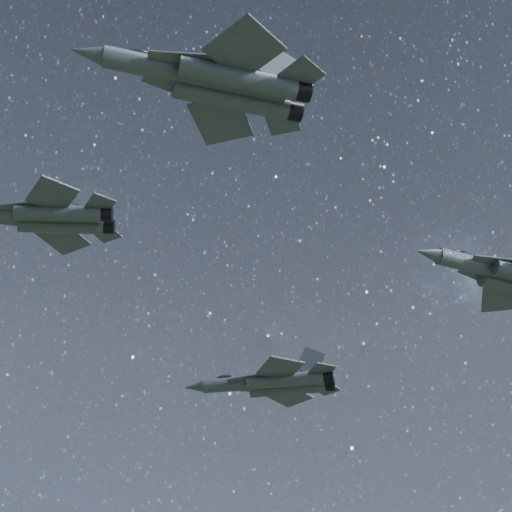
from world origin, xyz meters
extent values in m
cylinder|color=#363E44|center=(-21.37, 1.10, 150.88)|extent=(6.97, 2.55, 1.44)
cube|color=#363E44|center=(-16.64, 0.30, 150.83)|extent=(7.69, 2.62, 1.20)
cylinder|color=#363E44|center=(-16.43, -0.67, 150.42)|extent=(7.88, 2.70, 1.44)
cylinder|color=#363E44|center=(-16.13, 1.15, 150.42)|extent=(7.88, 2.70, 1.44)
cylinder|color=black|center=(-12.25, -1.37, 150.42)|extent=(1.40, 1.51, 1.33)
cylinder|color=black|center=(-11.94, 0.45, 150.42)|extent=(1.40, 1.51, 1.33)
cube|color=#363E44|center=(-19.94, -0.41, 150.77)|extent=(4.85, 2.63, 0.11)
cube|color=#363E44|center=(-19.53, 2.05, 150.77)|extent=(4.82, 1.14, 0.11)
cube|color=#363E44|center=(-16.98, -2.82, 150.60)|extent=(4.76, 5.01, 0.18)
cube|color=#363E44|center=(-15.94, 3.37, 150.60)|extent=(5.25, 5.29, 0.18)
cube|color=#363E44|center=(-12.81, -2.49, 150.60)|extent=(2.79, 2.90, 0.14)
cube|color=#363E44|center=(-12.11, 1.69, 150.60)|extent=(3.10, 3.13, 0.14)
cube|color=#363E44|center=(-13.83, -1.34, 152.17)|extent=(3.14, 0.93, 3.28)
cube|color=#363E44|center=(-13.45, 0.94, 152.17)|extent=(3.22, 0.55, 3.28)
cylinder|color=#363E44|center=(3.99, 20.47, 145.95)|extent=(7.53, 4.23, 1.58)
cone|color=#363E44|center=(-0.52, 22.26, 145.95)|extent=(2.78, 2.21, 1.41)
ellipsoid|color=black|center=(2.86, 20.92, 146.70)|extent=(2.63, 1.87, 0.78)
cube|color=#363E44|center=(8.87, 18.53, 145.90)|extent=(8.26, 4.47, 1.31)
cylinder|color=#363E44|center=(8.87, 17.44, 145.44)|extent=(8.47, 4.60, 1.58)
cylinder|color=#363E44|center=(9.62, 19.32, 145.44)|extent=(8.47, 4.60, 1.58)
cylinder|color=black|center=(13.19, 15.72, 145.44)|extent=(1.76, 1.84, 1.45)
cylinder|color=black|center=(13.94, 17.60, 145.44)|extent=(1.76, 1.84, 1.45)
cube|color=#363E44|center=(5.17, 18.53, 145.82)|extent=(5.02, 3.77, 0.12)
cube|color=#363E44|center=(6.18, 21.06, 145.82)|extent=(5.37, 2.07, 0.12)
cube|color=#363E44|center=(7.79, 15.26, 145.64)|extent=(4.55, 4.96, 0.20)
cube|color=#363E44|center=(10.33, 21.64, 145.64)|extent=(5.77, 5.67, 0.20)
cube|color=#363E44|center=(12.33, 14.65, 145.64)|extent=(2.66, 2.84, 0.15)
cube|color=#363E44|center=(14.05, 18.97, 145.64)|extent=(3.42, 3.39, 0.15)
cube|color=#363E44|center=(11.50, 16.12, 147.36)|extent=(3.22, 1.71, 3.60)
cube|color=#363E44|center=(12.43, 18.47, 147.36)|extent=(3.41, 1.18, 3.60)
cylinder|color=#363E44|center=(-9.62, -21.82, 147.45)|extent=(7.31, 1.95, 1.52)
cone|color=#363E44|center=(-14.30, -22.09, 147.45)|extent=(2.42, 1.50, 1.37)
ellipsoid|color=black|center=(-10.79, -21.88, 148.18)|extent=(2.38, 1.16, 0.75)
cube|color=#363E44|center=(-4.55, -21.52, 147.40)|extent=(8.09, 1.94, 1.27)
cylinder|color=#363E44|center=(-4.10, -22.47, 146.96)|extent=(8.29, 2.01, 1.52)
cylinder|color=#363E44|center=(-4.21, -20.52, 146.96)|extent=(8.29, 2.01, 1.52)
cylinder|color=black|center=(0.39, -22.20, 146.96)|extent=(1.35, 1.48, 1.41)
cylinder|color=black|center=(0.27, -20.25, 146.96)|extent=(1.35, 1.48, 1.41)
cube|color=#363E44|center=(-7.79, -23.03, 147.33)|extent=(5.18, 1.74, 0.12)
cube|color=#363E44|center=(-7.94, -20.39, 147.33)|extent=(5.19, 2.30, 0.12)
cube|color=#363E44|center=(-4.16, -24.82, 147.16)|extent=(5.46, 5.58, 0.20)
cube|color=#363E44|center=(-4.55, -18.19, 147.16)|extent=(5.27, 5.47, 0.20)
cube|color=#363E44|center=(0.07, -23.50, 147.16)|extent=(3.22, 3.28, 0.15)
cube|color=#363E44|center=(-0.19, -19.01, 147.16)|extent=(3.10, 3.19, 0.15)
cube|color=#363E44|center=(-1.26, -22.55, 148.82)|extent=(3.40, 0.49, 3.48)
cube|color=#363E44|center=(-1.40, -20.11, 148.82)|extent=(3.38, 0.63, 3.48)
cylinder|color=#363E44|center=(20.99, -5.31, 147.01)|extent=(7.59, 2.71, 1.57)
cone|color=#363E44|center=(16.23, -6.07, 147.01)|extent=(2.60, 1.77, 1.41)
ellipsoid|color=black|center=(19.80, -5.50, 147.77)|extent=(2.53, 1.42, 0.77)
cube|color=#363E44|center=(22.99, -6.37, 146.89)|extent=(5.26, 1.29, 0.12)
cube|color=#363E44|center=(22.57, -3.69, 146.89)|extent=(5.29, 2.82, 0.12)
cube|color=#363E44|center=(25.82, -1.09, 146.71)|extent=(5.20, 5.47, 0.20)
camera|label=1|loc=(-10.39, -57.88, 105.95)|focal=55.00mm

